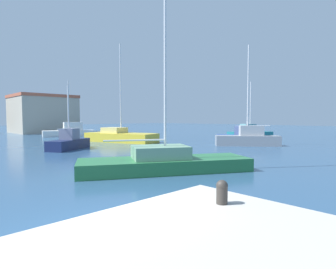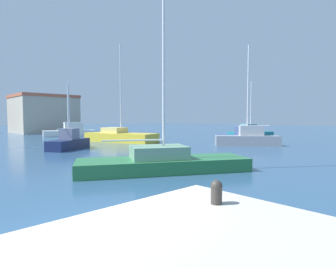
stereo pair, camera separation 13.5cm
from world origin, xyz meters
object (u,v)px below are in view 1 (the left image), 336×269
Objects in this scene: sailboat_navy_distant_north at (69,142)px; sailboat_teal_near_pier at (249,132)px; motorboat_blue_far_right at (240,135)px; sailboat_white_mid_harbor at (70,131)px; sailboat_grey_outer_mooring at (248,138)px; mooring_bollard at (222,191)px; sailboat_yellow_distant_east at (120,136)px; sailboat_green_center_channel at (164,161)px.

sailboat_teal_near_pier is at bearing -3.83° from sailboat_navy_distant_north.
sailboat_white_mid_harbor reaches higher than motorboat_blue_far_right.
mooring_bollard is at bearing -151.16° from sailboat_grey_outer_mooring.
sailboat_green_center_channel reaches higher than sailboat_yellow_distant_east.
sailboat_grey_outer_mooring is (18.45, 10.16, -0.43)m from mooring_bollard.
motorboat_blue_far_right is (5.23, 4.11, -0.14)m from sailboat_grey_outer_mooring.
sailboat_green_center_channel reaches higher than motorboat_blue_far_right.
sailboat_green_center_channel is at bearing 55.47° from mooring_bollard.
sailboat_grey_outer_mooring is at bearing 28.84° from mooring_bollard.
sailboat_grey_outer_mooring is 14.01m from sailboat_teal_near_pier.
sailboat_yellow_distant_east is 1.13× the size of sailboat_grey_outer_mooring.
motorboat_blue_far_right reaches higher than mooring_bollard.
sailboat_green_center_channel reaches higher than sailboat_grey_outer_mooring.
sailboat_white_mid_harbor is at bearing 136.53° from sailboat_teal_near_pier.
mooring_bollard is at bearing -109.74° from sailboat_white_mid_harbor.
sailboat_navy_distant_north is 0.50× the size of sailboat_yellow_distant_east.
sailboat_grey_outer_mooring is 1.17× the size of sailboat_white_mid_harbor.
mooring_bollard is at bearing -124.53° from sailboat_green_center_channel.
mooring_bollard is 0.06× the size of sailboat_teal_near_pier.
sailboat_white_mid_harbor is at bearing 104.16° from sailboat_grey_outer_mooring.
sailboat_grey_outer_mooring is 24.99m from sailboat_white_mid_harbor.
sailboat_green_center_channel is 1.40× the size of sailboat_white_mid_harbor.
sailboat_teal_near_pier is (12.21, 6.86, -0.10)m from sailboat_grey_outer_mooring.
sailboat_yellow_distant_east reaches higher than sailboat_grey_outer_mooring.
motorboat_blue_far_right is 0.69× the size of sailboat_white_mid_harbor.
mooring_bollard is 19.45m from sailboat_navy_distant_north.
sailboat_green_center_channel is at bearing -158.07° from sailboat_teal_near_pier.
sailboat_teal_near_pier is 0.97× the size of sailboat_white_mid_harbor.
mooring_bollard is 7.88m from sailboat_green_center_channel.
sailboat_white_mid_harbor is at bearing 89.43° from sailboat_yellow_distant_east.
motorboat_blue_far_right is at bearing -13.57° from sailboat_navy_distant_north.
sailboat_navy_distant_north is (5.23, 18.73, -0.52)m from mooring_bollard.
sailboat_navy_distant_north is at bearing -114.43° from sailboat_white_mid_harbor.
sailboat_navy_distant_north is 0.47× the size of sailboat_green_center_channel.
sailboat_navy_distant_north is at bearing 176.17° from sailboat_teal_near_pier.
sailboat_yellow_distant_east is at bearing 146.95° from motorboat_blue_far_right.
sailboat_white_mid_harbor is (-11.34, 20.12, 0.12)m from motorboat_blue_far_right.
sailboat_yellow_distant_east is at bearing 118.34° from sailboat_grey_outer_mooring.
sailboat_grey_outer_mooring is 14.48m from sailboat_green_center_channel.
sailboat_grey_outer_mooring is 1.70× the size of motorboat_blue_far_right.
sailboat_yellow_distant_east is 17.12m from sailboat_green_center_channel.
sailboat_yellow_distant_east reaches higher than motorboat_blue_far_right.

